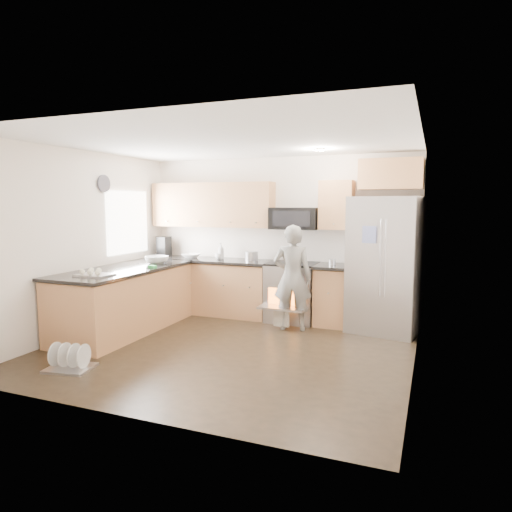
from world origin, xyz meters
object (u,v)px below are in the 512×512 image
at_px(refrigerator, 385,265).
at_px(dish_rack, 70,362).
at_px(stove_range, 292,279).
at_px(person, 292,278).

xyz_separation_m(refrigerator, dish_rack, (-3.11, -2.87, -0.90)).
distance_m(stove_range, dish_rack, 3.47).
height_order(refrigerator, person, refrigerator).
bearing_deg(person, refrigerator, -173.21).
height_order(stove_range, refrigerator, refrigerator).
bearing_deg(refrigerator, dish_rack, -127.35).
bearing_deg(dish_rack, person, 53.41).
distance_m(refrigerator, dish_rack, 4.33).
xyz_separation_m(stove_range, dish_rack, (-1.69, -2.97, -0.60)).
relative_size(refrigerator, person, 1.26).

